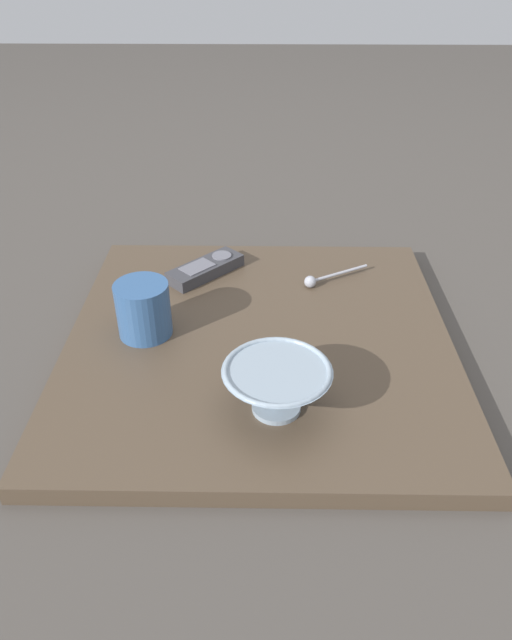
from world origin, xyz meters
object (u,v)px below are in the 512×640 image
coffee_mug (143,309)px  teaspoon (318,279)px  tv_remote_near (206,269)px  cereal_bowl (277,387)px

coffee_mug → teaspoon: size_ratio=0.73×
teaspoon → tv_remote_near: (0.04, 0.22, 0.00)m
cereal_bowl → tv_remote_near: bearing=19.3°
coffee_mug → teaspoon: (0.17, -0.31, -0.04)m
cereal_bowl → coffee_mug: bearing=49.9°
coffee_mug → tv_remote_near: 0.22m
coffee_mug → teaspoon: coffee_mug is taller
coffee_mug → teaspoon: 0.35m
cereal_bowl → teaspoon: bearing=-13.8°
coffee_mug → tv_remote_near: coffee_mug is taller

